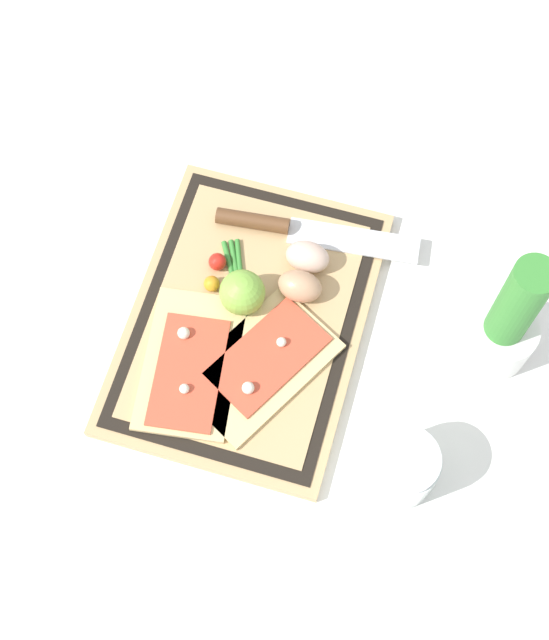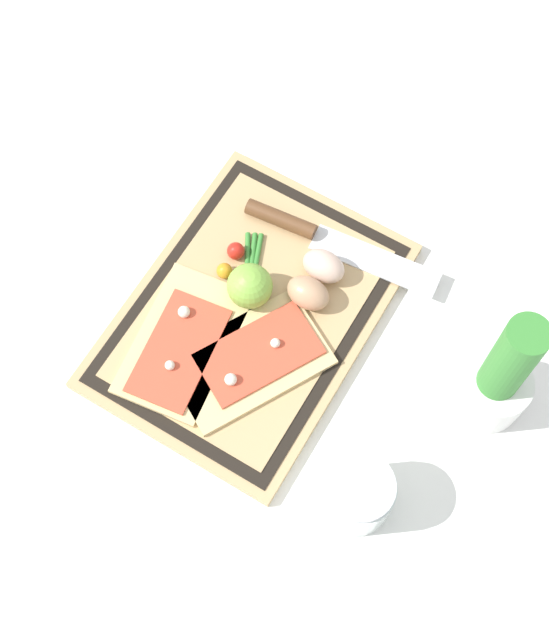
{
  "view_description": "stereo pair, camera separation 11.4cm",
  "coord_description": "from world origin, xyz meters",
  "views": [
    {
      "loc": [
        0.43,
        0.16,
        1.09
      ],
      "look_at": [
        0.0,
        0.04,
        0.04
      ],
      "focal_mm": 50.0,
      "sensor_mm": 36.0,
      "label": 1
    },
    {
      "loc": [
        0.39,
        0.27,
        1.09
      ],
      "look_at": [
        0.0,
        0.04,
        0.04
      ],
      "focal_mm": 50.0,
      "sensor_mm": 36.0,
      "label": 2
    }
  ],
  "objects": [
    {
      "name": "pizza_slice_near",
      "position": [
        0.08,
        -0.05,
        0.02
      ],
      "size": [
        0.21,
        0.14,
        0.02
      ],
      "color": "#DBBC7F",
      "rests_on": "cutting_board"
    },
    {
      "name": "cherry_tomato_red",
      "position": [
        -0.06,
        -0.06,
        0.03
      ],
      "size": [
        0.02,
        0.02,
        0.02
      ],
      "primitive_type": "sphere",
      "color": "red",
      "rests_on": "cutting_board"
    },
    {
      "name": "egg_pink",
      "position": [
        -0.1,
        0.05,
        0.04
      ],
      "size": [
        0.04,
        0.06,
        0.04
      ],
      "primitive_type": "ellipsoid",
      "color": "beige",
      "rests_on": "cutting_board"
    },
    {
      "name": "ground_plane",
      "position": [
        0.0,
        0.0,
        0.0
      ],
      "size": [
        6.0,
        6.0,
        0.0
      ],
      "primitive_type": "plane",
      "color": "white"
    },
    {
      "name": "lime",
      "position": [
        -0.02,
        -0.01,
        0.05
      ],
      "size": [
        0.06,
        0.06,
        0.06
      ],
      "primitive_type": "sphere",
      "color": "#7FB742",
      "rests_on": "cutting_board"
    },
    {
      "name": "cherry_tomato_yellow",
      "position": [
        -0.03,
        -0.06,
        0.03
      ],
      "size": [
        0.02,
        0.02,
        0.02
      ],
      "primitive_type": "sphere",
      "color": "orange",
      "rests_on": "cutting_board"
    },
    {
      "name": "cutting_board",
      "position": [
        0.0,
        0.0,
        0.01
      ],
      "size": [
        0.41,
        0.3,
        0.02
      ],
      "color": "tan",
      "rests_on": "ground_plane"
    },
    {
      "name": "sauce_jar",
      "position": [
        0.14,
        0.24,
        0.04
      ],
      "size": [
        0.09,
        0.09,
        0.09
      ],
      "color": "silver",
      "rests_on": "ground_plane"
    },
    {
      "name": "herb_pot",
      "position": [
        -0.06,
        0.32,
        0.08
      ],
      "size": [
        0.09,
        0.09,
        0.22
      ],
      "color": "white",
      "rests_on": "ground_plane"
    },
    {
      "name": "pizza_slice_far",
      "position": [
        0.06,
        0.04,
        0.02
      ],
      "size": [
        0.23,
        0.2,
        0.02
      ],
      "color": "#DBBC7F",
      "rests_on": "cutting_board"
    },
    {
      "name": "scallion_bunch",
      "position": [
        0.01,
        -0.0,
        0.02
      ],
      "size": [
        0.23,
        0.13,
        0.01
      ],
      "color": "#388433",
      "rests_on": "cutting_board"
    },
    {
      "name": "knife",
      "position": [
        -0.14,
        0.01,
        0.03
      ],
      "size": [
        0.06,
        0.28,
        0.02
      ],
      "color": "silver",
      "rests_on": "cutting_board"
    },
    {
      "name": "egg_brown",
      "position": [
        -0.05,
        0.06,
        0.04
      ],
      "size": [
        0.04,
        0.06,
        0.04
      ],
      "primitive_type": "ellipsoid",
      "color": "tan",
      "rests_on": "cutting_board"
    }
  ]
}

